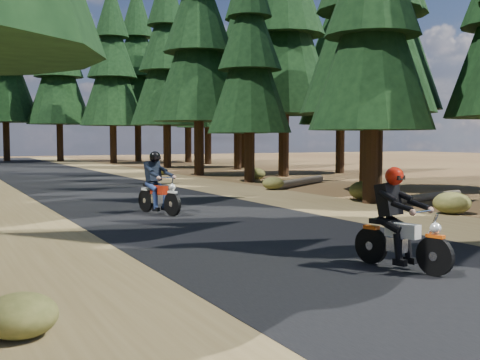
# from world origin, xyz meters

# --- Properties ---
(ground) EXTENTS (120.00, 120.00, 0.00)m
(ground) POSITION_xyz_m (0.00, 0.00, 0.00)
(ground) COLOR #4E311B
(ground) RESTS_ON ground
(road) EXTENTS (6.00, 100.00, 0.01)m
(road) POSITION_xyz_m (0.00, 5.00, 0.01)
(road) COLOR black
(road) RESTS_ON ground
(shoulder_r) EXTENTS (3.20, 100.00, 0.01)m
(shoulder_r) POSITION_xyz_m (4.60, 5.00, 0.00)
(shoulder_r) COLOR brown
(shoulder_r) RESTS_ON ground
(pine_forest) EXTENTS (34.59, 55.08, 16.32)m
(pine_forest) POSITION_xyz_m (-0.02, 21.05, 7.89)
(pine_forest) COLOR black
(pine_forest) RESTS_ON ground
(log_near) EXTENTS (4.12, 3.04, 0.32)m
(log_near) POSITION_xyz_m (7.90, 11.24, 0.16)
(log_near) COLOR #4C4233
(log_near) RESTS_ON ground
(log_far) EXTENTS (4.23, 1.32, 0.24)m
(log_far) POSITION_xyz_m (8.03, 4.21, 0.12)
(log_far) COLOR #4C4233
(log_far) RESTS_ON ground
(understory_shrubs) EXTENTS (15.53, 31.90, 0.63)m
(understory_shrubs) POSITION_xyz_m (1.46, 6.70, 0.27)
(understory_shrubs) COLOR #474C1E
(understory_shrubs) RESTS_ON ground
(rider_lead) EXTENTS (0.91, 1.82, 1.56)m
(rider_lead) POSITION_xyz_m (0.35, -3.17, 0.53)
(rider_lead) COLOR silver
(rider_lead) RESTS_ON road
(rider_follow) EXTENTS (1.03, 1.93, 1.65)m
(rider_follow) POSITION_xyz_m (-0.65, 4.91, 0.56)
(rider_follow) COLOR #9F1D0A
(rider_follow) RESTS_ON road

